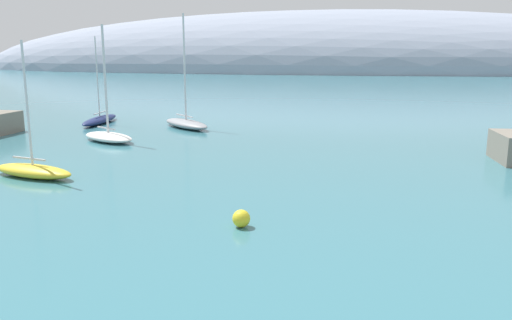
% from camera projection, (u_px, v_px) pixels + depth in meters
% --- Properties ---
extents(distant_ridge, '(268.86, 69.05, 41.83)m').
position_uv_depth(distant_ridge, '(326.00, 71.00, 185.91)').
color(distant_ridge, '#8E99AD').
rests_on(distant_ridge, ground).
extents(sailboat_white_near_shore, '(5.99, 4.81, 9.22)m').
position_uv_depth(sailboat_white_near_shore, '(108.00, 135.00, 42.25)').
color(sailboat_white_near_shore, white).
rests_on(sailboat_white_near_shore, water).
extents(sailboat_yellow_mid_mooring, '(5.83, 2.90, 7.82)m').
position_uv_depth(sailboat_yellow_mid_mooring, '(33.00, 170.00, 30.36)').
color(sailboat_yellow_mid_mooring, yellow).
rests_on(sailboat_yellow_mid_mooring, water).
extents(sailboat_grey_outer_mooring, '(6.63, 6.27, 10.56)m').
position_uv_depth(sailboat_grey_outer_mooring, '(186.00, 122.00, 49.58)').
color(sailboat_grey_outer_mooring, gray).
rests_on(sailboat_grey_outer_mooring, water).
extents(sailboat_navy_end_of_line, '(2.35, 7.80, 8.58)m').
position_uv_depth(sailboat_navy_end_of_line, '(100.00, 119.00, 52.57)').
color(sailboat_navy_end_of_line, navy).
rests_on(sailboat_navy_end_of_line, water).
extents(mooring_buoy_yellow, '(0.75, 0.75, 0.75)m').
position_uv_depth(mooring_buoy_yellow, '(241.00, 219.00, 21.81)').
color(mooring_buoy_yellow, yellow).
rests_on(mooring_buoy_yellow, water).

